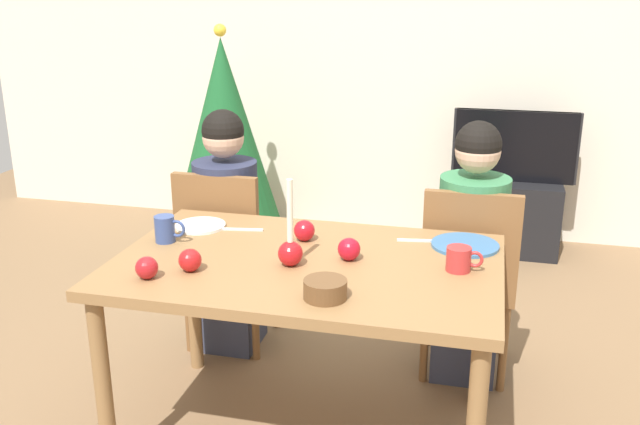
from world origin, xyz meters
name	(u,v)px	position (x,y,z in m)	size (l,w,h in m)	color
back_wall	(405,46)	(0.00, 2.60, 1.30)	(6.40, 0.10, 2.60)	beige
dining_table	(307,281)	(0.00, 0.00, 0.67)	(1.40, 0.90, 0.75)	olive
chair_left	(225,249)	(-0.56, 0.61, 0.51)	(0.40, 0.40, 0.90)	brown
chair_right	(469,272)	(0.57, 0.61, 0.51)	(0.40, 0.40, 0.90)	brown
person_left_child	(227,236)	(-0.56, 0.64, 0.57)	(0.30, 0.30, 1.17)	#33384C
person_right_child	(470,257)	(0.57, 0.64, 0.57)	(0.30, 0.30, 1.17)	#33384C
tv_stand	(509,215)	(0.77, 2.30, 0.24)	(0.64, 0.40, 0.48)	black
tv	(515,146)	(0.77, 2.30, 0.71)	(0.79, 0.05, 0.46)	black
christmas_tree	(224,135)	(-1.07, 1.93, 0.76)	(0.73, 0.73, 1.47)	brown
candle_centerpiece	(290,248)	(-0.04, -0.06, 0.82)	(0.09, 0.09, 0.32)	red
plate_left	(200,226)	(-0.52, 0.25, 0.76)	(0.21, 0.21, 0.01)	white
plate_right	(465,245)	(0.55, 0.28, 0.76)	(0.26, 0.26, 0.01)	teal
mug_left	(166,229)	(-0.58, 0.06, 0.80)	(0.13, 0.08, 0.10)	#33477F
mug_right	(460,259)	(0.54, 0.04, 0.79)	(0.13, 0.09, 0.09)	#B72D2D
fork_left	(241,229)	(-0.34, 0.25, 0.75)	(0.18, 0.01, 0.01)	silver
fork_right	(420,241)	(0.38, 0.30, 0.75)	(0.18, 0.01, 0.01)	silver
bowl_walnuts	(325,289)	(0.14, -0.30, 0.78)	(0.14, 0.14, 0.06)	brown
apple_near_candle	(147,268)	(-0.49, -0.29, 0.79)	(0.08, 0.08, 0.08)	#AB191E
apple_by_left_plate	(190,260)	(-0.37, -0.19, 0.79)	(0.08, 0.08, 0.08)	red
apple_by_right_mug	(304,230)	(-0.06, 0.20, 0.79)	(0.08, 0.08, 0.08)	red
apple_far_edge	(349,249)	(0.15, 0.04, 0.79)	(0.08, 0.08, 0.08)	red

